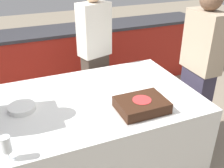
{
  "coord_description": "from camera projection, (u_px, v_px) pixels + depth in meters",
  "views": [
    {
      "loc": [
        -0.65,
        -1.85,
        1.92
      ],
      "look_at": [
        0.12,
        0.0,
        0.86
      ],
      "focal_mm": 42.0,
      "sensor_mm": 36.0,
      "label": 1
    }
  ],
  "objects": [
    {
      "name": "side_plate_near_cake",
      "position": [
        132.0,
        91.0,
        2.36
      ],
      "size": [
        0.17,
        0.17,
        0.0
      ],
      "color": "white",
      "rests_on": "dining_table"
    },
    {
      "name": "cake",
      "position": [
        142.0,
        105.0,
        2.07
      ],
      "size": [
        0.43,
        0.34,
        0.09
      ],
      "color": "#B7B2AD",
      "rests_on": "dining_table"
    },
    {
      "name": "dining_table",
      "position": [
        100.0,
        132.0,
        2.45
      ],
      "size": [
        1.68,
        1.15,
        0.76
      ],
      "color": "silver",
      "rests_on": "ground_plane"
    },
    {
      "name": "plate_stack",
      "position": [
        22.0,
        108.0,
        2.08
      ],
      "size": [
        0.22,
        0.22,
        0.04
      ],
      "color": "white",
      "rests_on": "dining_table"
    },
    {
      "name": "person_cutting_cake",
      "position": [
        95.0,
        54.0,
        2.97
      ],
      "size": [
        0.38,
        0.29,
        1.6
      ],
      "rotation": [
        0.0,
        0.0,
        -2.85
      ],
      "color": "#4C4238",
      "rests_on": "ground_plane"
    },
    {
      "name": "ground_plane",
      "position": [
        101.0,
        162.0,
        2.63
      ],
      "size": [
        14.0,
        14.0,
        0.0
      ],
      "primitive_type": "plane",
      "color": "gray"
    },
    {
      "name": "wine_glass",
      "position": [
        6.0,
        145.0,
        1.55
      ],
      "size": [
        0.07,
        0.07,
        0.17
      ],
      "color": "white",
      "rests_on": "dining_table"
    },
    {
      "name": "person_seated_right",
      "position": [
        199.0,
        70.0,
        2.6
      ],
      "size": [
        0.2,
        0.4,
        1.61
      ],
      "rotation": [
        0.0,
        0.0,
        -1.57
      ],
      "color": "#383347",
      "rests_on": "ground_plane"
    },
    {
      "name": "back_counter",
      "position": [
        60.0,
        61.0,
        3.76
      ],
      "size": [
        4.4,
        0.58,
        0.92
      ],
      "color": "#A82319",
      "rests_on": "ground_plane"
    }
  ]
}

